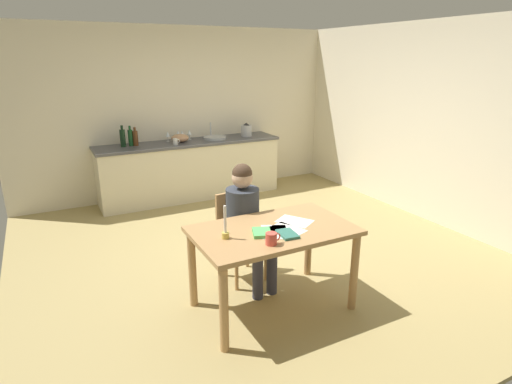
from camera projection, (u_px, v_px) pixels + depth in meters
ground_plane at (257, 252)px, 4.84m from camera, size 5.20×5.20×0.04m
wall_back at (181, 113)px, 6.63m from camera, size 5.20×0.12×2.60m
wall_right at (429, 123)px, 5.59m from camera, size 0.12×5.20×2.60m
kitchen_counter at (191, 169)px, 6.59m from camera, size 2.84×0.64×0.90m
dining_table at (273, 240)px, 3.57m from camera, size 1.35×0.82×0.76m
chair_at_table at (239, 231)px, 4.16m from camera, size 0.44×0.44×0.87m
person_seated at (246, 218)px, 3.98m from camera, size 0.36×0.61×1.19m
coffee_mug at (272, 239)px, 3.22m from camera, size 0.13×0.09×0.10m
candlestick at (225, 229)px, 3.32m from camera, size 0.06×0.06×0.28m
book_magazine at (262, 233)px, 3.41m from camera, size 0.21×0.23×0.03m
book_cookery at (288, 234)px, 3.39m from camera, size 0.15×0.21×0.02m
paper_letter at (274, 232)px, 3.46m from camera, size 0.32×0.36×0.00m
paper_bill at (287, 230)px, 3.51m from camera, size 0.30×0.35×0.00m
paper_envelope at (295, 221)px, 3.69m from camera, size 0.33×0.36×0.00m
sink_unit at (215, 138)px, 6.63m from camera, size 0.36×0.36×0.24m
bottle_oil at (123, 138)px, 6.02m from camera, size 0.08×0.08×0.31m
bottle_vinegar at (130, 137)px, 6.10m from camera, size 0.07×0.07×0.29m
bottle_wine_red at (135, 138)px, 6.11m from camera, size 0.08×0.08×0.27m
mixing_bowl at (180, 138)px, 6.39m from camera, size 0.27×0.27×0.12m
stovetop_kettle at (246, 130)px, 6.86m from camera, size 0.18×0.18×0.22m
wine_glass_near_sink at (189, 133)px, 6.57m from camera, size 0.07×0.07×0.15m
wine_glass_by_kettle at (182, 133)px, 6.52m from camera, size 0.07×0.07×0.15m
wine_glass_back_left at (178, 134)px, 6.49m from camera, size 0.07×0.07×0.15m
wine_glass_back_right at (168, 134)px, 6.42m from camera, size 0.07×0.07×0.15m
teacup_on_counter at (175, 142)px, 6.20m from camera, size 0.11×0.07×0.09m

